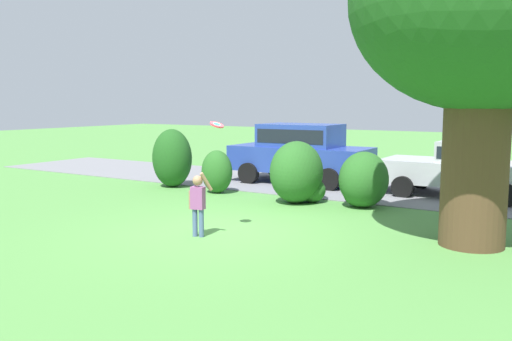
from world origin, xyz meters
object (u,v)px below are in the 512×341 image
at_px(parked_suv, 301,150).
at_px(frisbee, 217,125).
at_px(oak_tree_large, 495,12).
at_px(child_thrower, 198,201).
at_px(parked_sedan, 464,167).

distance_m(parked_suv, frisbee, 7.28).
bearing_deg(oak_tree_large, child_thrower, -155.69).
bearing_deg(parked_suv, oak_tree_large, -38.82).
height_order(parked_sedan, child_thrower, parked_sedan).
distance_m(child_thrower, frisbee, 1.53).
bearing_deg(oak_tree_large, parked_suv, 141.18).
relative_size(oak_tree_large, frisbee, 22.84).
height_order(oak_tree_large, parked_suv, oak_tree_large).
xyz_separation_m(parked_sedan, parked_suv, (-5.03, -0.04, 0.23)).
distance_m(oak_tree_large, parked_suv, 8.81).
bearing_deg(child_thrower, frisbee, 63.83).
xyz_separation_m(oak_tree_large, child_thrower, (-4.87, -2.20, -3.46)).
bearing_deg(frisbee, oak_tree_large, 21.18).
bearing_deg(parked_sedan, frisbee, -115.05).
height_order(parked_sedan, frisbee, frisbee).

